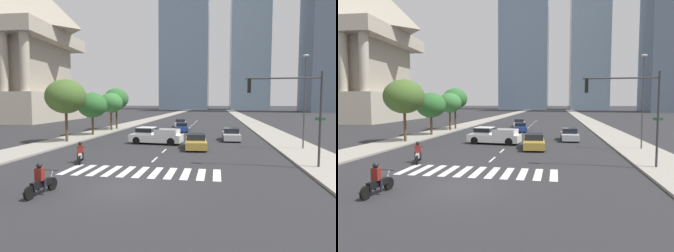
# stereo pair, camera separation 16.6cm
# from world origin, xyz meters

# --- Properties ---
(ground_plane) EXTENTS (800.00, 800.00, 0.00)m
(ground_plane) POSITION_xyz_m (0.00, 0.00, 0.00)
(ground_plane) COLOR #28282B
(sidewalk_east) EXTENTS (4.00, 260.00, 0.15)m
(sidewalk_east) POSITION_xyz_m (11.68, 30.00, 0.07)
(sidewalk_east) COLOR gray
(sidewalk_east) RESTS_ON ground
(sidewalk_west) EXTENTS (4.00, 260.00, 0.15)m
(sidewalk_west) POSITION_xyz_m (-11.68, 30.00, 0.07)
(sidewalk_west) COLOR gray
(sidewalk_west) RESTS_ON ground
(crosswalk_near) EXTENTS (9.45, 2.87, 0.01)m
(crosswalk_near) POSITION_xyz_m (0.00, 3.30, 0.00)
(crosswalk_near) COLOR silver
(crosswalk_near) RESTS_ON ground
(lane_divider_center) EXTENTS (0.14, 50.00, 0.01)m
(lane_divider_center) POSITION_xyz_m (0.00, 31.30, 0.00)
(lane_divider_center) COLOR silver
(lane_divider_center) RESTS_ON ground
(motorcycle_trailing) EXTENTS (1.00, 1.97, 1.49)m
(motorcycle_trailing) POSITION_xyz_m (-4.84, 5.33, 0.58)
(motorcycle_trailing) COLOR black
(motorcycle_trailing) RESTS_ON ground
(motorcycle_third) EXTENTS (0.70, 2.14, 1.49)m
(motorcycle_third) POSITION_xyz_m (-3.33, -1.71, 0.58)
(motorcycle_third) COLOR black
(motorcycle_third) RESTS_ON ground
(pickup_truck) EXTENTS (5.42, 2.51, 1.67)m
(pickup_truck) POSITION_xyz_m (-1.83, 15.49, 0.81)
(pickup_truck) COLOR silver
(pickup_truck) RESTS_ON ground
(sedan_silver_0) EXTENTS (1.90, 4.38, 1.34)m
(sedan_silver_0) POSITION_xyz_m (6.06, 19.58, 0.61)
(sedan_silver_0) COLOR #B7BABF
(sedan_silver_0) RESTS_ON ground
(sedan_blue_1) EXTENTS (2.09, 4.78, 1.26)m
(sedan_blue_1) POSITION_xyz_m (-0.50, 28.99, 0.59)
(sedan_blue_1) COLOR navy
(sedan_blue_1) RESTS_ON ground
(sedan_white_2) EXTENTS (2.09, 4.45, 1.33)m
(sedan_white_2) POSITION_xyz_m (-1.72, 37.25, 0.61)
(sedan_white_2) COLOR silver
(sedan_white_2) RESTS_ON ground
(sedan_gold_3) EXTENTS (2.20, 4.89, 1.32)m
(sedan_gold_3) POSITION_xyz_m (2.61, 13.11, 0.61)
(sedan_gold_3) COLOR #B28E38
(sedan_gold_3) RESTS_ON ground
(traffic_signal_near) EXTENTS (4.87, 0.28, 5.93)m
(traffic_signal_near) POSITION_xyz_m (9.08, 5.87, 4.23)
(traffic_signal_near) COLOR #333335
(traffic_signal_near) RESTS_ON sidewalk_east
(street_lamp_east) EXTENTS (0.50, 0.24, 8.15)m
(street_lamp_east) POSITION_xyz_m (11.98, 13.71, 4.83)
(street_lamp_east) COLOR #3F3F42
(street_lamp_east) RESTS_ON sidewalk_east
(street_tree_nearest) EXTENTS (4.12, 4.12, 6.40)m
(street_tree_nearest) POSITION_xyz_m (-10.88, 14.71, 4.78)
(street_tree_nearest) COLOR #4C3823
(street_tree_nearest) RESTS_ON sidewalk_west
(street_tree_second) EXTENTS (3.68, 3.68, 5.28)m
(street_tree_second) POSITION_xyz_m (-10.88, 21.28, 3.86)
(street_tree_second) COLOR #4C3823
(street_tree_second) RESTS_ON sidewalk_west
(street_tree_third) EXTENTS (3.45, 3.45, 5.46)m
(street_tree_third) POSITION_xyz_m (-10.88, 27.88, 4.13)
(street_tree_third) COLOR #4C3823
(street_tree_third) RESTS_ON sidewalk_west
(street_tree_fourth) EXTENTS (3.78, 3.78, 6.24)m
(street_tree_fourth) POSITION_xyz_m (-10.88, 30.27, 4.77)
(street_tree_fourth) COLOR #4C3823
(street_tree_fourth) RESTS_ON sidewalk_west
(war_memorial) EXTENTS (27.15, 27.15, 37.80)m
(war_memorial) POSITION_xyz_m (-43.16, 48.94, 19.35)
(war_memorial) COLOR #B2A893
(war_memorial) RESTS_ON ground
(office_tower_left_skyline) EXTENTS (29.79, 25.95, 93.69)m
(office_tower_left_skyline) POSITION_xyz_m (-15.98, 178.72, 42.58)
(office_tower_left_skyline) COLOR slate
(office_tower_left_skyline) RESTS_ON ground
(office_tower_center_skyline) EXTENTS (22.66, 24.69, 98.22)m
(office_tower_center_skyline) POSITION_xyz_m (24.02, 179.46, 43.25)
(office_tower_center_skyline) COLOR #7A93A8
(office_tower_center_skyline) RESTS_ON ground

